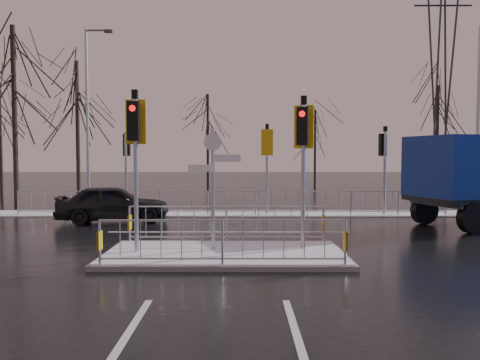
{
  "coord_description": "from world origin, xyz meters",
  "views": [
    {
      "loc": [
        0.42,
        -11.55,
        2.54
      ],
      "look_at": [
        0.37,
        2.48,
        1.8
      ],
      "focal_mm": 35.0,
      "sensor_mm": 36.0,
      "label": 1
    }
  ],
  "objects_px": {
    "street_lamp_right": "(480,112)",
    "flatbed_truck": "(472,179)",
    "street_lamp_left": "(89,112)",
    "traffic_island": "(224,242)",
    "car_far_lane": "(113,203)"
  },
  "relations": [
    {
      "from": "street_lamp_right",
      "to": "flatbed_truck",
      "type": "bearing_deg",
      "value": -119.47
    },
    {
      "from": "street_lamp_left",
      "to": "street_lamp_right",
      "type": "bearing_deg",
      "value": -3.37
    },
    {
      "from": "traffic_island",
      "to": "street_lamp_left",
      "type": "distance_m",
      "value": 12.17
    },
    {
      "from": "car_far_lane",
      "to": "street_lamp_right",
      "type": "distance_m",
      "value": 15.66
    },
    {
      "from": "flatbed_truck",
      "to": "street_lamp_left",
      "type": "bearing_deg",
      "value": 163.2
    },
    {
      "from": "car_far_lane",
      "to": "traffic_island",
      "type": "bearing_deg",
      "value": -154.64
    },
    {
      "from": "street_lamp_right",
      "to": "street_lamp_left",
      "type": "xyz_separation_m",
      "value": [
        -17.0,
        1.0,
        0.1
      ]
    },
    {
      "from": "traffic_island",
      "to": "car_far_lane",
      "type": "relative_size",
      "value": 1.44
    },
    {
      "from": "street_lamp_right",
      "to": "street_lamp_left",
      "type": "distance_m",
      "value": 17.03
    },
    {
      "from": "flatbed_truck",
      "to": "car_far_lane",
      "type": "bearing_deg",
      "value": 174.72
    },
    {
      "from": "car_far_lane",
      "to": "street_lamp_left",
      "type": "xyz_separation_m",
      "value": [
        -1.95,
        3.33,
        3.78
      ]
    },
    {
      "from": "traffic_island",
      "to": "flatbed_truck",
      "type": "height_order",
      "value": "traffic_island"
    },
    {
      "from": "flatbed_truck",
      "to": "street_lamp_left",
      "type": "height_order",
      "value": "street_lamp_left"
    },
    {
      "from": "traffic_island",
      "to": "street_lamp_left",
      "type": "relative_size",
      "value": 0.73
    },
    {
      "from": "flatbed_truck",
      "to": "traffic_island",
      "type": "bearing_deg",
      "value": -150.0
    }
  ]
}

